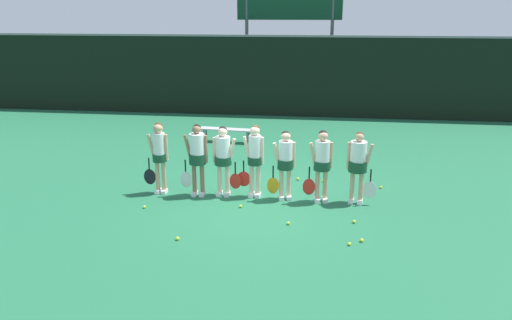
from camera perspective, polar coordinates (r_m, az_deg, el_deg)
name	(u,v)px	position (r m, az deg, el deg)	size (l,w,h in m)	color
ground_plane	(258,197)	(11.71, 0.18, -4.23)	(140.00, 140.00, 0.00)	#216642
fence_windscreen	(287,76)	(20.35, 3.59, 9.55)	(60.00, 0.08, 3.25)	black
scoreboard	(289,8)	(21.32, 3.84, 16.95)	(4.30, 0.15, 5.43)	#515156
bench_courtside	(226,131)	(16.46, -3.42, 3.38)	(1.82, 0.52, 0.45)	#B2B2B7
player_0	(159,152)	(11.88, -11.03, 0.93)	(0.62, 0.33, 1.72)	tan
player_1	(197,154)	(11.58, -6.75, 0.69)	(0.67, 0.40, 1.71)	#8C664C
player_2	(223,155)	(11.53, -3.76, 0.58)	(0.67, 0.39, 1.66)	beige
player_3	(255,155)	(11.43, -0.17, 0.59)	(0.64, 0.33, 1.71)	beige
player_4	(285,160)	(11.30, 3.34, 0.04)	(0.63, 0.36, 1.61)	beige
player_5	(322,160)	(11.22, 7.53, -0.01)	(0.64, 0.37, 1.66)	tan
player_6	(358,162)	(11.27, 11.61, -0.19)	(0.68, 0.41, 1.66)	tan
tennis_ball_0	(288,223)	(10.26, 3.71, -7.23)	(0.07, 0.07, 0.07)	#CCE033
tennis_ball_1	(362,240)	(9.73, 11.99, -8.97)	(0.07, 0.07, 0.07)	#CCE033
tennis_ball_2	(323,181)	(12.80, 7.69, -2.36)	(0.07, 0.07, 0.07)	#CCE033
tennis_ball_3	(178,239)	(9.71, -8.96, -8.86)	(0.07, 0.07, 0.07)	#CCE033
tennis_ball_4	(164,170)	(13.73, -10.50, -1.15)	(0.07, 0.07, 0.07)	#CCE033
tennis_ball_5	(354,222)	(10.50, 11.15, -6.92)	(0.07, 0.07, 0.07)	#CCE033
tennis_ball_6	(163,173)	(13.52, -10.55, -1.45)	(0.06, 0.06, 0.06)	#CCE033
tennis_ball_7	(349,244)	(9.55, 10.62, -9.41)	(0.06, 0.06, 0.06)	#CCE033
tennis_ball_8	(144,207)	(11.32, -12.63, -5.25)	(0.06, 0.06, 0.06)	#CCE033
tennis_ball_9	(298,179)	(12.86, 4.83, -2.16)	(0.07, 0.07, 0.07)	#CCE033
tennis_ball_10	(381,187)	(12.61, 14.09, -3.04)	(0.07, 0.07, 0.07)	#CCE033
tennis_ball_11	(241,206)	(11.08, -1.77, -5.31)	(0.07, 0.07, 0.07)	#CCE033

